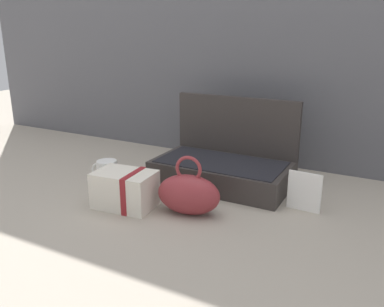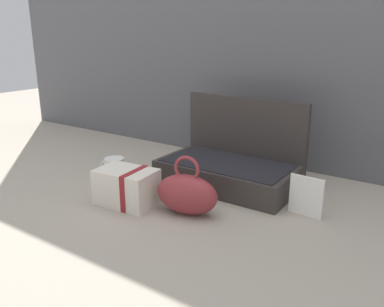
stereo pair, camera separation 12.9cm
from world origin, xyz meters
The scene contains 6 objects.
ground_plane centered at (0.00, 0.00, 0.00)m, with size 6.00×6.00×0.00m, color #9E9384.
open_suitcase centered at (0.01, 0.24, 0.07)m, with size 0.51×0.29×0.32m.
teal_pouch_handbag centered at (0.02, -0.07, 0.07)m, with size 0.22×0.14×0.20m.
cream_toiletry_bag centered at (-0.19, -0.12, 0.06)m, with size 0.21×0.15×0.13m.
coffee_mug centered at (-0.38, 0.00, 0.05)m, with size 0.12×0.08×0.10m.
info_card_left centered at (0.34, 0.13, 0.07)m, with size 0.11×0.01×0.13m, color white.
Camera 1 is at (0.58, -1.10, 0.57)m, focal length 37.10 mm.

